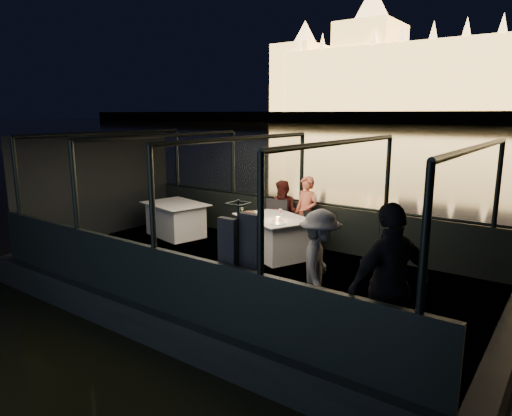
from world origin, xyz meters
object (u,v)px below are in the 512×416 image
Objects in this scene: passenger_stripe at (320,258)px; wine_bottle at (239,209)px; coat_stand at (239,260)px; person_man_maroon at (284,210)px; chair_port_right at (307,232)px; chair_port_left at (271,226)px; dining_table_aft at (176,219)px; dining_table_central at (274,236)px; passenger_dark at (390,290)px; person_woman_coral at (306,213)px.

passenger_stripe reaches higher than wine_bottle.
person_man_maroon is (-1.54, 3.48, -0.15)m from coat_stand.
passenger_stripe is (1.56, -2.42, 0.40)m from chair_port_right.
chair_port_left is 0.64× the size of passenger_stripe.
dining_table_aft is at bearing 145.34° from coat_stand.
passenger_dark is at bearing -38.36° from dining_table_central.
passenger_dark reaches higher than person_man_maroon.
dining_table_central is at bearing -128.39° from chair_port_right.
passenger_dark reaches higher than wine_bottle.
chair_port_left reaches higher than dining_table_aft.
chair_port_left reaches higher than dining_table_central.
chair_port_left is 1.18× the size of chair_port_right.
dining_table_central is 0.97× the size of person_woman_coral.
person_man_maroon is (-0.24, 0.72, 0.36)m from dining_table_central.
passenger_stripe is at bearing -22.41° from dining_table_aft.
passenger_stripe reaches higher than chair_port_right.
person_woman_coral reaches higher than chair_port_left.
wine_bottle is (-0.88, -1.06, 0.17)m from person_woman_coral.
person_man_maroon is at bearing 18.11° from dining_table_aft.
passenger_stripe is (2.03, -1.97, 0.47)m from dining_table_central.
passenger_stripe is at bearing 47.38° from coat_stand.
passenger_dark is 4.32m from wine_bottle.
person_man_maroon is at bearing 71.90° from wine_bottle.
passenger_dark is at bearing -57.24° from chair_port_left.
wine_bottle reaches higher than chair_port_left.
person_man_maroon is 4.43× the size of wine_bottle.
person_man_maroon is at bearing 108.33° from dining_table_central.
coat_stand is (1.66, -3.21, 0.45)m from chair_port_left.
chair_port_left is at bearing -99.98° from passenger_dark.
passenger_dark is (1.13, -0.53, 0.00)m from passenger_stripe.
chair_port_left is at bearing -143.66° from person_woman_coral.
dining_table_central is 0.80× the size of passenger_dark.
passenger_dark is at bearing -34.47° from person_woman_coral.
dining_table_central is 0.96× the size of passenger_stripe.
person_man_maroon is 0.91× the size of passenger_stripe.
wine_bottle is (-0.35, -1.06, 0.17)m from person_man_maroon.
coat_stand is at bearing -67.72° from chair_port_right.
wine_bottle is at bearing -89.95° from passenger_dark.
chair_port_right is 0.44m from person_woman_coral.
passenger_dark is at bearing -29.96° from wine_bottle.
person_woman_coral is 4.86× the size of wine_bottle.
coat_stand is at bearing 113.29° from passenger_stripe.
person_woman_coral is at bearing 130.39° from chair_port_right.
person_man_maroon is at bearing 166.81° from chair_port_right.
coat_stand reaches higher than wine_bottle.
dining_table_aft is at bearing 171.97° from wine_bottle.
coat_stand is 0.92× the size of passenger_dark.
passenger_dark is at bearing -139.26° from passenger_stripe.
dining_table_aft is at bearing -82.95° from passenger_dark.
passenger_stripe reaches higher than person_man_maroon.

